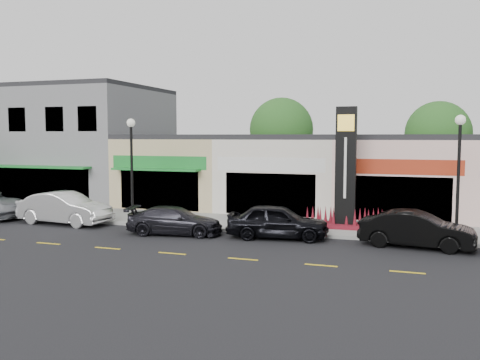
{
  "coord_description": "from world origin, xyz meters",
  "views": [
    {
      "loc": [
        5.9,
        -21.2,
        4.73
      ],
      "look_at": [
        -2.44,
        4.0,
        2.4
      ],
      "focal_mm": 38.0,
      "sensor_mm": 36.0,
      "label": 1
    }
  ],
  "objects_px": {
    "lamp_east_near": "(459,165)",
    "car_black_sedan": "(278,221)",
    "car_white_van": "(65,208)",
    "car_black_conv": "(417,230)",
    "pylon_sign": "(345,185)",
    "car_dark_sedan": "(175,221)",
    "lamp_west_near": "(132,159)"
  },
  "relations": [
    {
      "from": "car_dark_sedan",
      "to": "car_black_sedan",
      "type": "height_order",
      "value": "car_black_sedan"
    },
    {
      "from": "car_black_conv",
      "to": "car_dark_sedan",
      "type": "bearing_deg",
      "value": 100.6
    },
    {
      "from": "car_white_van",
      "to": "car_dark_sedan",
      "type": "relative_size",
      "value": 1.13
    },
    {
      "from": "lamp_west_near",
      "to": "pylon_sign",
      "type": "xyz_separation_m",
      "value": [
        11.0,
        1.7,
        -1.2
      ]
    },
    {
      "from": "pylon_sign",
      "to": "car_black_sedan",
      "type": "height_order",
      "value": "pylon_sign"
    },
    {
      "from": "lamp_east_near",
      "to": "pylon_sign",
      "type": "relative_size",
      "value": 0.91
    },
    {
      "from": "car_black_conv",
      "to": "car_white_van",
      "type": "bearing_deg",
      "value": 97.1
    },
    {
      "from": "car_dark_sedan",
      "to": "car_black_conv",
      "type": "relative_size",
      "value": 0.98
    },
    {
      "from": "lamp_west_near",
      "to": "car_black_conv",
      "type": "xyz_separation_m",
      "value": [
        14.34,
        -1.26,
        -2.7
      ]
    },
    {
      "from": "lamp_east_near",
      "to": "car_white_van",
      "type": "distance_m",
      "value": 19.68
    },
    {
      "from": "lamp_east_near",
      "to": "car_dark_sedan",
      "type": "height_order",
      "value": "lamp_east_near"
    },
    {
      "from": "lamp_east_near",
      "to": "car_dark_sedan",
      "type": "bearing_deg",
      "value": -171.76
    },
    {
      "from": "pylon_sign",
      "to": "car_dark_sedan",
      "type": "distance_m",
      "value": 8.57
    },
    {
      "from": "car_white_van",
      "to": "pylon_sign",
      "type": "bearing_deg",
      "value": -74.8
    },
    {
      "from": "pylon_sign",
      "to": "car_dark_sedan",
      "type": "xyz_separation_m",
      "value": [
        -7.64,
        -3.53,
        -1.61
      ]
    },
    {
      "from": "lamp_east_near",
      "to": "pylon_sign",
      "type": "xyz_separation_m",
      "value": [
        -5.0,
        1.7,
        -1.2
      ]
    },
    {
      "from": "car_dark_sedan",
      "to": "car_black_sedan",
      "type": "xyz_separation_m",
      "value": [
        4.93,
        0.6,
        0.13
      ]
    },
    {
      "from": "car_white_van",
      "to": "car_black_conv",
      "type": "distance_m",
      "value": 17.82
    },
    {
      "from": "lamp_east_near",
      "to": "car_black_sedan",
      "type": "distance_m",
      "value": 8.26
    },
    {
      "from": "pylon_sign",
      "to": "car_white_van",
      "type": "distance_m",
      "value": 14.81
    },
    {
      "from": "lamp_west_near",
      "to": "lamp_east_near",
      "type": "xyz_separation_m",
      "value": [
        16.0,
        0.0,
        0.0
      ]
    },
    {
      "from": "lamp_east_near",
      "to": "car_white_van",
      "type": "relative_size",
      "value": 1.05
    },
    {
      "from": "car_white_van",
      "to": "car_black_conv",
      "type": "relative_size",
      "value": 1.11
    },
    {
      "from": "car_black_conv",
      "to": "lamp_west_near",
      "type": "bearing_deg",
      "value": 92.6
    },
    {
      "from": "lamp_west_near",
      "to": "car_dark_sedan",
      "type": "bearing_deg",
      "value": -28.56
    },
    {
      "from": "car_black_sedan",
      "to": "pylon_sign",
      "type": "bearing_deg",
      "value": -49.85
    },
    {
      "from": "lamp_west_near",
      "to": "car_dark_sedan",
      "type": "height_order",
      "value": "lamp_west_near"
    },
    {
      "from": "pylon_sign",
      "to": "car_white_van",
      "type": "height_order",
      "value": "pylon_sign"
    },
    {
      "from": "car_black_conv",
      "to": "pylon_sign",
      "type": "bearing_deg",
      "value": 56.16
    },
    {
      "from": "pylon_sign",
      "to": "lamp_east_near",
      "type": "bearing_deg",
      "value": -18.75
    },
    {
      "from": "car_dark_sedan",
      "to": "lamp_east_near",
      "type": "bearing_deg",
      "value": -90.45
    },
    {
      "from": "lamp_west_near",
      "to": "pylon_sign",
      "type": "relative_size",
      "value": 0.91
    }
  ]
}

